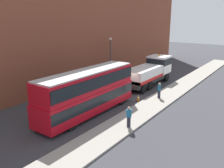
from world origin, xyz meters
name	(u,v)px	position (x,y,z in m)	size (l,w,h in m)	color
ground_plane	(123,95)	(0.00, 0.00, 0.00)	(120.00, 120.00, 0.00)	#38383D
near_kerb	(157,102)	(0.00, -4.20, 0.07)	(60.00, 2.80, 0.15)	gray
building_facade	(71,21)	(0.00, 7.61, 8.07)	(60.00, 1.50, 16.00)	brown
recovery_tow_truck	(150,71)	(5.85, -0.39, 1.76)	(10.14, 2.66, 3.67)	#2D2D2D
double_decker_bus	(88,91)	(-6.37, -0.39, 2.23)	(11.05, 2.57, 4.06)	#B70C19
pedestrian_onlooker	(129,117)	(-6.85, -4.96, 0.99)	(0.44, 0.48, 1.71)	#232333
pedestrian_bystander	(159,91)	(1.10, -3.92, 0.99)	(0.46, 0.38, 1.71)	#232333
traffic_cone_near_bus	(138,98)	(-0.68, -2.37, 0.34)	(0.36, 0.36, 0.72)	orange
street_lamp	(110,55)	(5.17, 5.42, 3.47)	(0.36, 0.36, 5.83)	#38383D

